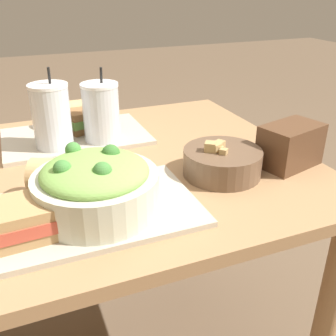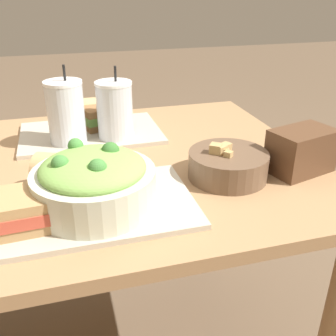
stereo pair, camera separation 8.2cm
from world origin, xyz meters
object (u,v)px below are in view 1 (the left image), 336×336
object	(u,v)px
soup_bowl	(222,161)
sandwich_near	(25,219)
sandwich_far	(85,118)
drink_cup_dark	(52,118)
drink_cup_red	(101,114)
baguette_near	(58,177)
chip_bag	(290,145)
baguette_far	(67,113)
napkin_folded	(74,170)
salad_bowl	(96,185)

from	to	relation	value
soup_bowl	sandwich_near	size ratio (longest dim) A/B	1.48
soup_bowl	sandwich_far	size ratio (longest dim) A/B	1.22
drink_cup_dark	soup_bowl	bearing A→B (deg)	-40.80
drink_cup_red	baguette_near	bearing A→B (deg)	-120.68
sandwich_near	chip_bag	distance (m)	0.64
baguette_near	sandwich_near	bearing A→B (deg)	176.09
sandwich_near	baguette_far	world-z (taller)	baguette_far
sandwich_near	drink_cup_dark	size ratio (longest dim) A/B	0.59
chip_bag	napkin_folded	xyz separation A→B (m)	(-0.51, 0.17, -0.05)
drink_cup_dark	napkin_folded	distance (m)	0.17
sandwich_near	baguette_near	xyz separation A→B (m)	(0.08, 0.13, 0.01)
baguette_near	chip_bag	world-z (taller)	chip_bag
salad_bowl	drink_cup_red	bearing A→B (deg)	74.78
salad_bowl	chip_bag	distance (m)	0.50
salad_bowl	baguette_far	xyz separation A→B (m)	(0.03, 0.52, -0.02)
drink_cup_red	napkin_folded	size ratio (longest dim) A/B	1.03
baguette_near	soup_bowl	bearing A→B (deg)	-68.46
baguette_near	chip_bag	xyz separation A→B (m)	(0.56, -0.05, 0.00)
salad_bowl	drink_cup_red	xyz separation A→B (m)	(0.10, 0.37, 0.02)
baguette_far	drink_cup_dark	bearing A→B (deg)	159.55
salad_bowl	baguette_near	world-z (taller)	salad_bowl
sandwich_near	napkin_folded	size ratio (longest dim) A/B	0.64
drink_cup_red	chip_bag	xyz separation A→B (m)	(0.40, -0.32, -0.03)
drink_cup_dark	drink_cup_red	size ratio (longest dim) A/B	1.05
drink_cup_red	soup_bowl	bearing A→B (deg)	-54.36
sandwich_near	drink_cup_dark	xyz separation A→B (m)	(0.10, 0.40, 0.05)
baguette_far	sandwich_far	bearing A→B (deg)	-136.61
sandwich_far	drink_cup_dark	bearing A→B (deg)	-150.79
drink_cup_red	napkin_folded	distance (m)	0.20
baguette_far	drink_cup_red	xyz separation A→B (m)	(0.07, -0.16, 0.04)
baguette_near	napkin_folded	distance (m)	0.14
salad_bowl	baguette_near	xyz separation A→B (m)	(-0.06, 0.10, -0.02)
sandwich_near	soup_bowl	bearing A→B (deg)	9.01
napkin_folded	baguette_near	bearing A→B (deg)	-111.88
chip_bag	napkin_folded	distance (m)	0.54
drink_cup_dark	sandwich_far	bearing A→B (deg)	46.43
drink_cup_red	napkin_folded	world-z (taller)	drink_cup_red
baguette_far	chip_bag	xyz separation A→B (m)	(0.47, -0.48, 0.00)
baguette_near	chip_bag	distance (m)	0.56
salad_bowl	chip_bag	size ratio (longest dim) A/B	1.43
chip_bag	napkin_folded	size ratio (longest dim) A/B	0.86
soup_bowl	drink_cup_dark	bearing A→B (deg)	139.20
salad_bowl	sandwich_near	distance (m)	0.14
sandwich_near	drink_cup_dark	distance (m)	0.42
soup_bowl	sandwich_far	world-z (taller)	soup_bowl
baguette_far	sandwich_near	bearing A→B (deg)	164.10
drink_cup_red	sandwich_far	bearing A→B (deg)	104.39
drink_cup_dark	drink_cup_red	xyz separation A→B (m)	(0.13, 0.00, -0.00)
baguette_far	chip_bag	world-z (taller)	chip_bag
soup_bowl	napkin_folded	xyz separation A→B (m)	(-0.33, 0.15, -0.03)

